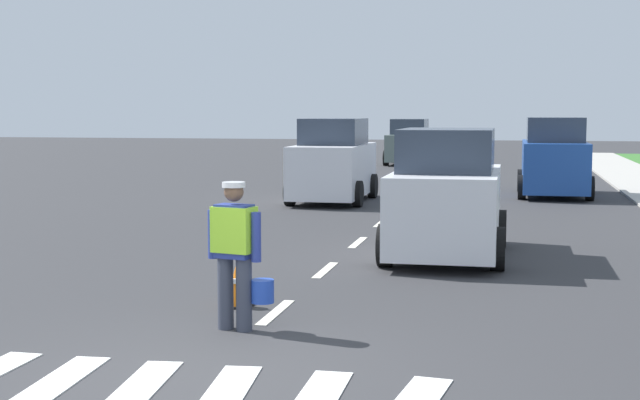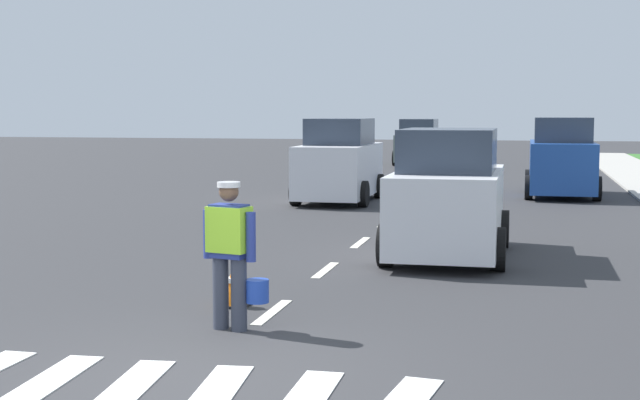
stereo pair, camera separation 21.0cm
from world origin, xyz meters
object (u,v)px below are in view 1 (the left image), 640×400
(car_parked_far, at_px, (554,159))
(car_outgoing_ahead, at_px, (447,198))
(car_oncoming_second, at_px, (333,163))
(road_worker, at_px, (237,248))
(car_oncoming_third, at_px, (409,143))
(traffic_cone_near, at_px, (237,284))

(car_parked_far, bearing_deg, car_outgoing_ahead, -100.92)
(car_oncoming_second, bearing_deg, road_worker, -83.10)
(road_worker, distance_m, car_oncoming_third, 32.05)
(road_worker, distance_m, car_parked_far, 17.83)
(road_worker, distance_m, car_oncoming_second, 14.52)
(road_worker, relative_size, car_outgoing_ahead, 0.42)
(car_oncoming_third, distance_m, car_parked_far, 15.79)
(road_worker, distance_m, car_outgoing_ahead, 6.00)
(car_outgoing_ahead, height_order, car_oncoming_third, car_outgoing_ahead)
(car_outgoing_ahead, height_order, car_oncoming_second, car_oncoming_second)
(car_outgoing_ahead, xyz_separation_m, car_oncoming_third, (-3.58, 26.33, -0.03))
(road_worker, distance_m, traffic_cone_near, 1.38)
(car_oncoming_third, bearing_deg, traffic_cone_near, -87.60)
(car_oncoming_second, bearing_deg, car_outgoing_ahead, -67.19)
(road_worker, bearing_deg, car_oncoming_second, 96.90)
(traffic_cone_near, bearing_deg, car_oncoming_third, 92.40)
(traffic_cone_near, relative_size, car_oncoming_third, 0.14)
(car_parked_far, bearing_deg, car_oncoming_third, 111.66)
(car_oncoming_second, distance_m, car_parked_far, 6.60)
(car_oncoming_third, xyz_separation_m, car_parked_far, (5.83, -14.67, 0.09))
(road_worker, xyz_separation_m, car_outgoing_ahead, (1.93, 5.68, 0.07))
(car_outgoing_ahead, xyz_separation_m, car_parked_far, (2.25, 11.65, 0.05))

